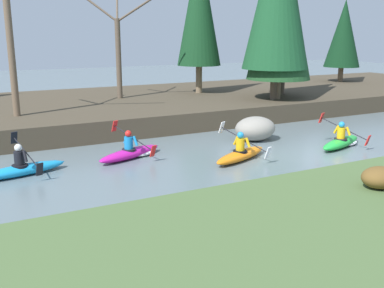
{
  "coord_description": "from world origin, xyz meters",
  "views": [
    {
      "loc": [
        -10.53,
        -11.99,
        4.26
      ],
      "look_at": [
        -3.61,
        1.31,
        0.55
      ],
      "focal_mm": 42.0,
      "sensor_mm": 36.0,
      "label": 1
    }
  ],
  "objects_px": {
    "kayaker_far_back": "(23,168)",
    "kayaker_middle": "(241,154)",
    "kayaker_trailing": "(132,152)",
    "kayaker_lead": "(342,142)",
    "boulder_midstream": "(255,129)"
  },
  "relations": [
    {
      "from": "kayaker_trailing",
      "to": "kayaker_far_back",
      "type": "distance_m",
      "value": 3.72
    },
    {
      "from": "kayaker_trailing",
      "to": "kayaker_far_back",
      "type": "height_order",
      "value": "same"
    },
    {
      "from": "kayaker_far_back",
      "to": "kayaker_middle",
      "type": "bearing_deg",
      "value": -26.86
    },
    {
      "from": "kayaker_lead",
      "to": "kayaker_middle",
      "type": "xyz_separation_m",
      "value": [
        -4.5,
        0.23,
        0.02
      ]
    },
    {
      "from": "boulder_midstream",
      "to": "kayaker_lead",
      "type": "bearing_deg",
      "value": -45.27
    },
    {
      "from": "kayaker_trailing",
      "to": "kayaker_middle",
      "type": "bearing_deg",
      "value": -55.39
    },
    {
      "from": "kayaker_trailing",
      "to": "kayaker_far_back",
      "type": "xyz_separation_m",
      "value": [
        -3.7,
        -0.37,
        0.02
      ]
    },
    {
      "from": "kayaker_middle",
      "to": "kayaker_far_back",
      "type": "bearing_deg",
      "value": 143.58
    },
    {
      "from": "kayaker_lead",
      "to": "boulder_midstream",
      "type": "relative_size",
      "value": 1.58
    },
    {
      "from": "kayaker_lead",
      "to": "kayaker_far_back",
      "type": "xyz_separation_m",
      "value": [
        -11.43,
        1.88,
        0.02
      ]
    },
    {
      "from": "kayaker_lead",
      "to": "kayaker_trailing",
      "type": "distance_m",
      "value": 8.05
    },
    {
      "from": "boulder_midstream",
      "to": "kayaker_far_back",
      "type": "bearing_deg",
      "value": -176.67
    },
    {
      "from": "boulder_midstream",
      "to": "kayaker_trailing",
      "type": "bearing_deg",
      "value": -178.28
    },
    {
      "from": "kayaker_middle",
      "to": "kayaker_far_back",
      "type": "xyz_separation_m",
      "value": [
        -6.93,
        1.65,
        0.0
      ]
    },
    {
      "from": "kayaker_middle",
      "to": "boulder_midstream",
      "type": "height_order",
      "value": "kayaker_middle"
    }
  ]
}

